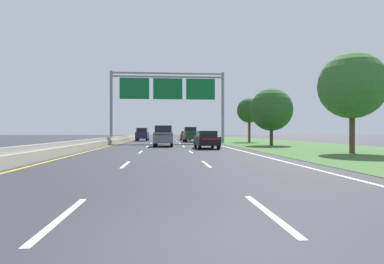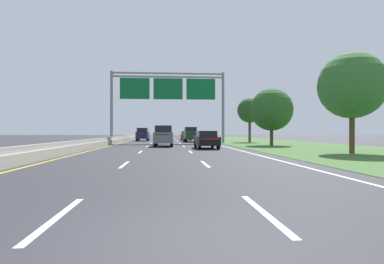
% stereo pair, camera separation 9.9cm
% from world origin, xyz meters
% --- Properties ---
extents(ground_plane, '(220.00, 220.00, 0.00)m').
position_xyz_m(ground_plane, '(0.00, 35.00, 0.00)').
color(ground_plane, '#2B2B30').
extents(lane_striping, '(11.96, 106.00, 0.01)m').
position_xyz_m(lane_striping, '(0.00, 34.54, 0.00)').
color(lane_striping, white).
rests_on(lane_striping, ground).
extents(grass_verge_right, '(14.00, 110.00, 0.02)m').
position_xyz_m(grass_verge_right, '(13.95, 35.00, 0.01)').
color(grass_verge_right, '#3D602D').
rests_on(grass_verge_right, ground).
extents(median_barrier_concrete, '(0.60, 110.00, 0.85)m').
position_xyz_m(median_barrier_concrete, '(-6.60, 35.00, 0.35)').
color(median_barrier_concrete, '#A8A399').
rests_on(median_barrier_concrete, ground).
extents(overhead_sign_gantry, '(15.06, 0.42, 9.43)m').
position_xyz_m(overhead_sign_gantry, '(0.30, 38.09, 6.71)').
color(overhead_sign_gantry, gray).
rests_on(overhead_sign_gantry, ground).
extents(pickup_truck_darkgreen, '(2.08, 5.43, 2.20)m').
position_xyz_m(pickup_truck_darkgreen, '(3.71, 43.05, 1.07)').
color(pickup_truck_darkgreen, '#193D23').
rests_on(pickup_truck_darkgreen, ground).
extents(car_red_right_lane_sedan, '(1.82, 4.40, 1.57)m').
position_xyz_m(car_red_right_lane_sedan, '(3.58, 52.57, 0.82)').
color(car_red_right_lane_sedan, maroon).
rests_on(car_red_right_lane_sedan, ground).
extents(car_grey_centre_lane_suv, '(2.01, 4.74, 2.11)m').
position_xyz_m(car_grey_centre_lane_suv, '(-0.20, 28.58, 1.10)').
color(car_grey_centre_lane_suv, slate).
rests_on(car_grey_centre_lane_suv, ground).
extents(car_navy_left_lane_suv, '(1.97, 4.73, 2.11)m').
position_xyz_m(car_navy_left_lane_suv, '(-3.75, 48.52, 1.10)').
color(car_navy_left_lane_suv, '#161E47').
rests_on(car_navy_left_lane_suv, ground).
extents(car_black_right_lane_sedan, '(1.90, 4.43, 1.57)m').
position_xyz_m(car_black_right_lane_sedan, '(3.61, 23.99, 0.82)').
color(car_black_right_lane_sedan, black).
rests_on(car_black_right_lane_sedan, ground).
extents(roadside_tree_near, '(4.55, 4.55, 6.97)m').
position_xyz_m(roadside_tree_near, '(12.82, 16.86, 4.68)').
color(roadside_tree_near, '#4C3823').
rests_on(roadside_tree_near, ground).
extents(roadside_tree_mid, '(4.58, 4.58, 6.18)m').
position_xyz_m(roadside_tree_mid, '(11.41, 29.56, 3.88)').
color(roadside_tree_mid, '#4C3823').
rests_on(roadside_tree_mid, ground).
extents(roadside_tree_far, '(3.52, 3.52, 6.30)m').
position_xyz_m(roadside_tree_far, '(11.91, 40.56, 4.51)').
color(roadside_tree_far, '#4C3823').
rests_on(roadside_tree_far, ground).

